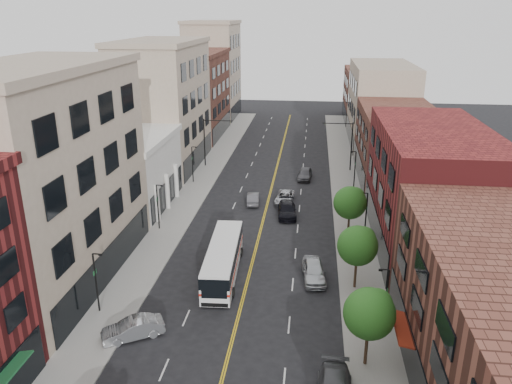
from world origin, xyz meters
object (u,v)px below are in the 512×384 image
at_px(city_bus, 223,258).
at_px(car_parked_far, 314,271).
at_px(car_lane_a, 287,210).
at_px(car_lane_b, 285,197).
at_px(car_lane_c, 305,174).
at_px(car_angle_b, 133,329).
at_px(car_lane_behind, 253,198).

relative_size(city_bus, car_parked_far, 2.37).
bearing_deg(car_lane_a, car_parked_far, -82.62).
height_order(car_lane_a, car_lane_b, car_lane_a).
xyz_separation_m(city_bus, car_lane_a, (4.92, 14.50, -0.95)).
bearing_deg(car_lane_a, car_lane_b, 91.37).
relative_size(car_lane_b, car_lane_c, 1.02).
relative_size(car_parked_far, car_lane_b, 1.03).
bearing_deg(car_lane_a, city_bus, -113.86).
xyz_separation_m(car_angle_b, car_lane_behind, (5.42, 27.92, -0.06)).
distance_m(car_angle_b, car_lane_c, 39.99).
xyz_separation_m(car_parked_far, car_lane_b, (-3.70, 18.85, -0.17)).
xyz_separation_m(city_bus, car_lane_b, (4.40, 18.99, -1.04)).
distance_m(car_angle_b, car_lane_a, 26.26).
xyz_separation_m(car_parked_far, car_lane_c, (-1.41, 28.28, -0.04)).
xyz_separation_m(city_bus, car_parked_far, (8.10, 0.13, -0.87)).
relative_size(car_angle_b, car_lane_c, 0.97).
xyz_separation_m(car_parked_far, car_lane_behind, (-7.60, 17.94, -0.15)).
bearing_deg(city_bus, car_lane_a, 68.38).
distance_m(car_lane_behind, car_lane_b, 4.01).
bearing_deg(car_angle_b, car_lane_c, 133.14).
relative_size(city_bus, car_lane_c, 2.50).
height_order(car_parked_far, car_lane_b, car_parked_far).
distance_m(car_parked_far, car_lane_c, 28.31).
bearing_deg(city_bus, car_parked_far, -1.94).
distance_m(car_parked_far, car_lane_b, 19.21).
bearing_deg(car_lane_behind, car_lane_b, -172.55).
height_order(car_parked_far, car_lane_c, car_parked_far).
distance_m(city_bus, car_parked_far, 8.15).
relative_size(city_bus, car_lane_behind, 2.80).
xyz_separation_m(car_angle_b, car_lane_a, (9.83, 24.35, 0.01)).
relative_size(car_parked_far, car_lane_c, 1.05).
bearing_deg(car_lane_a, car_lane_c, 77.60).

